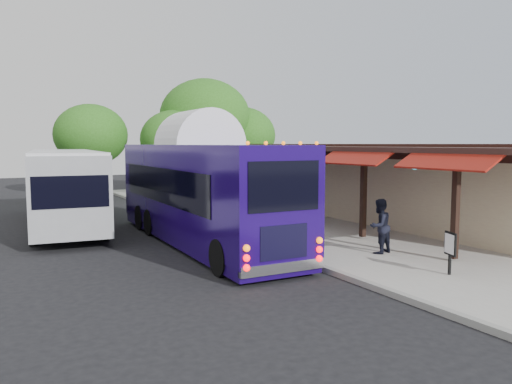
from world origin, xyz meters
TOP-DOWN VIEW (x-y plane):
  - ground at (0.00, 0.00)m, footprint 90.00×90.00m
  - sidewalk at (5.00, 4.00)m, footprint 10.00×40.00m
  - curb at (0.05, 4.00)m, footprint 0.20×40.00m
  - station_shelter at (8.38, 4.00)m, footprint 8.15×20.00m
  - coach_bus at (-1.45, 2.81)m, footprint 2.86×12.06m
  - city_bus at (-5.08, 9.48)m, footprint 4.01×12.52m
  - ped_a at (1.60, 0.51)m, footprint 0.70×0.54m
  - ped_b at (2.59, -2.13)m, footprint 0.96×0.81m
  - ped_c at (0.84, 1.62)m, footprint 1.01×0.79m
  - ped_d at (1.69, 12.83)m, footprint 1.20×0.87m
  - sign_board at (2.39, -5.00)m, footprint 0.22×0.50m
  - tree_left at (3.19, 18.05)m, footprint 4.57×4.57m
  - tree_mid at (5.84, 19.08)m, footprint 6.39×6.39m
  - tree_right at (8.83, 19.14)m, footprint 4.94×4.94m
  - tree_far at (-1.54, 21.62)m, footprint 4.93×4.93m

SIDE VIEW (x-z plane):
  - ground at x=0.00m, z-range 0.00..0.00m
  - sidewalk at x=5.00m, z-range 0.00..0.15m
  - curb at x=0.05m, z-range -0.01..0.15m
  - sign_board at x=2.39m, z-range 0.35..1.49m
  - ped_c at x=0.84m, z-range 0.15..1.76m
  - ped_d at x=1.69m, z-range 0.15..1.82m
  - ped_a at x=1.60m, z-range 0.15..1.86m
  - ped_b at x=2.59m, z-range 0.15..1.88m
  - city_bus at x=-5.08m, z-range 0.17..3.48m
  - station_shelter at x=8.38m, z-range 0.05..3.65m
  - coach_bus at x=-1.45m, z-range 0.14..3.97m
  - tree_left at x=3.19m, z-range 0.97..6.82m
  - tree_far at x=-1.54m, z-range 1.05..7.37m
  - tree_right at x=8.83m, z-range 1.05..7.37m
  - tree_mid at x=5.84m, z-range 1.37..9.55m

